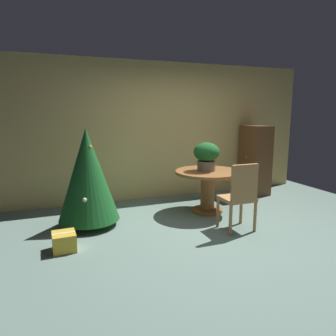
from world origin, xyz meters
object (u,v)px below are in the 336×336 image
at_px(flower_vase, 207,155).
at_px(gift_box_gold, 64,242).
at_px(holiday_tree, 88,175).
at_px(wooden_cabinet, 255,160).
at_px(round_dining_table, 208,183).
at_px(wooden_chair_near, 240,194).

xyz_separation_m(flower_vase, gift_box_gold, (-2.32, -0.73, -0.86)).
bearing_deg(gift_box_gold, holiday_tree, 62.41).
bearing_deg(wooden_cabinet, gift_box_gold, -159.27).
xyz_separation_m(holiday_tree, wooden_cabinet, (3.42, 0.69, -0.07)).
bearing_deg(gift_box_gold, flower_vase, 17.51).
bearing_deg(wooden_cabinet, holiday_tree, -168.57).
relative_size(flower_vase, holiday_tree, 0.33).
distance_m(round_dining_table, holiday_tree, 1.97).
bearing_deg(gift_box_gold, wooden_chair_near, -5.70).
distance_m(round_dining_table, wooden_cabinet, 1.66).
relative_size(wooden_chair_near, wooden_cabinet, 0.70).
height_order(gift_box_gold, wooden_cabinet, wooden_cabinet).
relative_size(round_dining_table, wooden_chair_near, 1.12).
distance_m(flower_vase, gift_box_gold, 2.58).
xyz_separation_m(flower_vase, wooden_chair_near, (0.02, -0.97, -0.43)).
bearing_deg(wooden_chair_near, round_dining_table, 90.00).
relative_size(holiday_tree, wooden_cabinet, 1.04).
xyz_separation_m(wooden_chair_near, gift_box_gold, (-2.34, 0.23, -0.43)).
relative_size(round_dining_table, gift_box_gold, 3.63).
height_order(round_dining_table, wooden_chair_near, wooden_chair_near).
bearing_deg(round_dining_table, wooden_cabinet, 26.39).
relative_size(round_dining_table, holiday_tree, 0.75).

